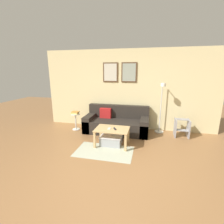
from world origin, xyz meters
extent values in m
plane|color=olive|center=(0.00, 0.00, 0.00)|extent=(16.00, 16.00, 0.00)
cube|color=beige|center=(0.00, 3.03, 1.27)|extent=(5.60, 0.06, 2.55)
cube|color=#513823|center=(-0.57, 2.98, 1.84)|extent=(0.48, 0.02, 0.61)
cube|color=beige|center=(-0.57, 2.97, 1.84)|extent=(0.41, 0.01, 0.54)
cube|color=#513823|center=(0.03, 2.98, 1.84)|extent=(0.48, 0.02, 0.61)
cube|color=#939E8E|center=(0.03, 2.97, 1.84)|extent=(0.41, 0.01, 0.54)
cube|color=#B2B79E|center=(-0.30, 1.19, 0.00)|extent=(1.37, 0.81, 0.01)
cube|color=#28231E|center=(-0.27, 2.52, 0.20)|extent=(1.98, 0.87, 0.39)
cube|color=#28231E|center=(-0.27, 2.86, 0.60)|extent=(1.98, 0.20, 0.41)
cube|color=#28231E|center=(-1.14, 2.52, 0.26)|extent=(0.24, 0.87, 0.51)
cube|color=#28231E|center=(0.60, 2.52, 0.26)|extent=(0.24, 0.87, 0.51)
cube|color=red|center=(-0.66, 2.69, 0.55)|extent=(0.36, 0.14, 0.32)
cube|color=tan|center=(-0.19, 1.58, 0.44)|extent=(0.85, 0.60, 0.02)
cube|color=tan|center=(-0.58, 1.32, 0.22)|extent=(0.06, 0.06, 0.43)
cube|color=tan|center=(0.20, 1.32, 0.22)|extent=(0.06, 0.06, 0.43)
cube|color=tan|center=(-0.58, 1.84, 0.22)|extent=(0.06, 0.06, 0.43)
cube|color=tan|center=(0.20, 1.84, 0.22)|extent=(0.06, 0.06, 0.43)
cube|color=#9EA3A8|center=(-0.22, 1.62, 0.11)|extent=(0.53, 0.43, 0.23)
cube|color=silver|center=(-0.22, 1.62, 0.24)|extent=(0.56, 0.46, 0.02)
cylinder|color=silver|center=(1.06, 2.83, 0.01)|extent=(0.28, 0.28, 0.02)
cylinder|color=silver|center=(1.06, 2.83, 0.78)|extent=(0.03, 0.03, 1.52)
cylinder|color=silver|center=(1.06, 2.69, 1.54)|extent=(0.02, 0.27, 0.02)
cylinder|color=white|center=(1.06, 2.56, 1.51)|extent=(0.14, 0.14, 0.09)
cylinder|color=silver|center=(-1.61, 2.43, 0.01)|extent=(0.24, 0.24, 0.01)
cylinder|color=silver|center=(-1.61, 2.43, 0.26)|extent=(0.04, 0.04, 0.50)
cylinder|color=silver|center=(-1.61, 2.43, 0.52)|extent=(0.29, 0.29, 0.02)
cube|color=#D8C666|center=(-1.63, 2.44, 0.54)|extent=(0.24, 0.16, 0.02)
cube|color=#D8C666|center=(-1.63, 2.45, 0.57)|extent=(0.21, 0.18, 0.03)
cube|color=#D18438|center=(-1.61, 2.46, 0.60)|extent=(0.23, 0.17, 0.03)
cube|color=#232328|center=(-0.12, 1.56, 0.46)|extent=(0.11, 0.15, 0.02)
cube|color=silver|center=(-0.26, 1.57, 0.45)|extent=(0.07, 0.14, 0.01)
cube|color=#99999E|center=(1.49, 2.58, 0.26)|extent=(0.03, 0.37, 0.52)
cube|color=#99999E|center=(1.85, 2.58, 0.26)|extent=(0.03, 0.37, 0.52)
cube|color=#99999E|center=(1.67, 2.52, 0.22)|extent=(0.34, 0.17, 0.02)
cube|color=#99999E|center=(1.67, 2.65, 0.51)|extent=(0.34, 0.17, 0.02)
camera|label=1|loc=(0.69, -2.23, 1.90)|focal=26.00mm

